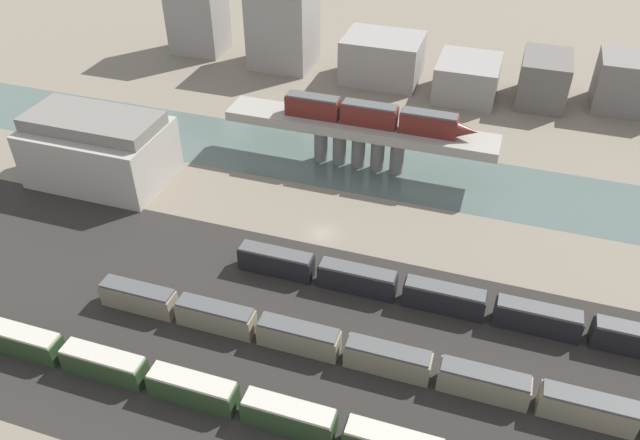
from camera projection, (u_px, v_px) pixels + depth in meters
name	position (u px, v px, depth m)	size (l,w,h in m)	color
ground_plane	(322.00, 234.00, 100.55)	(400.00, 400.00, 0.00)	#756B5B
railbed_yard	(267.00, 341.00, 82.36)	(280.00, 42.00, 0.01)	#282623
river_water	(358.00, 165.00, 116.98)	(320.00, 18.19, 0.01)	#4C5B56
bridge	(359.00, 133.00, 112.83)	(49.57, 7.16, 8.97)	gray
train_on_bridge	(376.00, 115.00, 109.69)	(34.48, 2.87, 3.99)	#5B1E19
train_yard_near	(250.00, 405.00, 72.10)	(75.54, 2.80, 3.71)	#23381E
train_yard_mid	(397.00, 362.00, 77.17)	(85.10, 2.76, 3.83)	gray
train_yard_far	(453.00, 300.00, 85.63)	(64.91, 2.68, 4.00)	black
warehouse_building	(99.00, 148.00, 110.34)	(23.68, 15.48, 12.51)	#9E998E
city_block_far_left	(196.00, 5.00, 154.43)	(12.98, 10.24, 23.56)	gray
city_block_left	(283.00, 26.00, 148.67)	(14.44, 13.34, 19.34)	gray
city_block_center	(382.00, 58.00, 144.30)	(17.65, 13.71, 10.37)	gray
city_block_right	(467.00, 78.00, 138.20)	(13.32, 14.84, 8.23)	gray
city_block_far_right	(544.00, 79.00, 135.31)	(10.13, 14.23, 10.30)	#605B56
city_block_tall	(632.00, 84.00, 132.47)	(14.79, 11.93, 11.20)	slate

